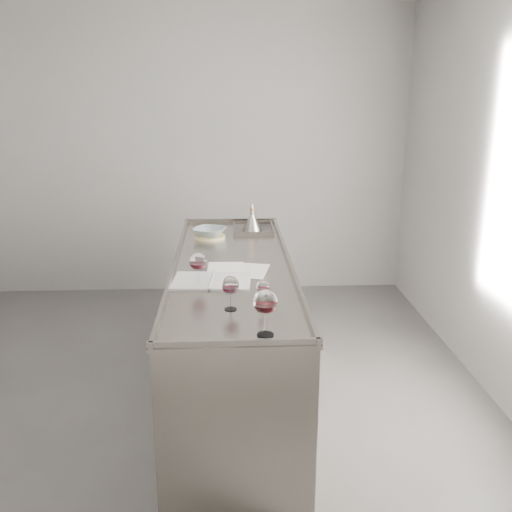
{
  "coord_description": "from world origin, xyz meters",
  "views": [
    {
      "loc": [
        0.48,
        -3.16,
        2.03
      ],
      "look_at": [
        0.65,
        0.22,
        1.02
      ],
      "focal_mm": 40.0,
      "sensor_mm": 36.0,
      "label": 1
    }
  ],
  "objects_px": {
    "notebook": "(212,281)",
    "wine_funnel": "(252,222)",
    "counter": "(233,332)",
    "wine_glass_small": "(263,288)",
    "wine_glass_left": "(198,262)",
    "wine_glass_middle": "(230,286)",
    "ceramic_bowl": "(210,232)",
    "wine_glass_right": "(265,303)"
  },
  "relations": [
    {
      "from": "notebook",
      "to": "wine_funnel",
      "type": "relative_size",
      "value": 2.05
    },
    {
      "from": "counter",
      "to": "wine_glass_small",
      "type": "bearing_deg",
      "value": -78.1
    },
    {
      "from": "wine_glass_left",
      "to": "wine_glass_middle",
      "type": "height_order",
      "value": "wine_glass_left"
    },
    {
      "from": "counter",
      "to": "notebook",
      "type": "distance_m",
      "value": 0.59
    },
    {
      "from": "wine_glass_left",
      "to": "wine_funnel",
      "type": "height_order",
      "value": "wine_funnel"
    },
    {
      "from": "wine_glass_left",
      "to": "ceramic_bowl",
      "type": "distance_m",
      "value": 1.08
    },
    {
      "from": "notebook",
      "to": "ceramic_bowl",
      "type": "bearing_deg",
      "value": 96.62
    },
    {
      "from": "wine_glass_right",
      "to": "wine_glass_small",
      "type": "bearing_deg",
      "value": 87.93
    },
    {
      "from": "counter",
      "to": "wine_glass_middle",
      "type": "bearing_deg",
      "value": -91.3
    },
    {
      "from": "wine_glass_left",
      "to": "counter",
      "type": "bearing_deg",
      "value": 63.56
    },
    {
      "from": "wine_glass_middle",
      "to": "wine_funnel",
      "type": "height_order",
      "value": "wine_funnel"
    },
    {
      "from": "wine_glass_left",
      "to": "notebook",
      "type": "distance_m",
      "value": 0.17
    },
    {
      "from": "counter",
      "to": "wine_glass_middle",
      "type": "height_order",
      "value": "wine_glass_middle"
    },
    {
      "from": "ceramic_bowl",
      "to": "wine_glass_right",
      "type": "bearing_deg",
      "value": -80.33
    },
    {
      "from": "counter",
      "to": "wine_glass_middle",
      "type": "relative_size",
      "value": 13.65
    },
    {
      "from": "wine_glass_left",
      "to": "notebook",
      "type": "relative_size",
      "value": 0.42
    },
    {
      "from": "wine_glass_right",
      "to": "ceramic_bowl",
      "type": "distance_m",
      "value": 1.79
    },
    {
      "from": "wine_glass_right",
      "to": "wine_glass_small",
      "type": "distance_m",
      "value": 0.36
    },
    {
      "from": "wine_glass_middle",
      "to": "notebook",
      "type": "height_order",
      "value": "wine_glass_middle"
    },
    {
      "from": "counter",
      "to": "notebook",
      "type": "xyz_separation_m",
      "value": [
        -0.12,
        -0.33,
        0.47
      ]
    },
    {
      "from": "wine_glass_small",
      "to": "ceramic_bowl",
      "type": "height_order",
      "value": "wine_glass_small"
    },
    {
      "from": "counter",
      "to": "ceramic_bowl",
      "type": "bearing_deg",
      "value": 103.3
    },
    {
      "from": "ceramic_bowl",
      "to": "wine_funnel",
      "type": "height_order",
      "value": "wine_funnel"
    },
    {
      "from": "counter",
      "to": "notebook",
      "type": "relative_size",
      "value": 5.15
    },
    {
      "from": "wine_glass_small",
      "to": "ceramic_bowl",
      "type": "distance_m",
      "value": 1.44
    },
    {
      "from": "wine_glass_left",
      "to": "wine_glass_right",
      "type": "distance_m",
      "value": 0.77
    },
    {
      "from": "notebook",
      "to": "ceramic_bowl",
      "type": "relative_size",
      "value": 2.01
    },
    {
      "from": "notebook",
      "to": "wine_glass_left",
      "type": "bearing_deg",
      "value": -134.01
    },
    {
      "from": "wine_glass_small",
      "to": "wine_glass_middle",
      "type": "bearing_deg",
      "value": -167.31
    },
    {
      "from": "wine_glass_middle",
      "to": "ceramic_bowl",
      "type": "xyz_separation_m",
      "value": [
        -0.14,
        1.44,
        -0.08
      ]
    },
    {
      "from": "counter",
      "to": "wine_glass_left",
      "type": "xyz_separation_m",
      "value": [
        -0.2,
        -0.39,
        0.61
      ]
    },
    {
      "from": "wine_glass_right",
      "to": "ceramic_bowl",
      "type": "xyz_separation_m",
      "value": [
        -0.3,
        1.76,
        -0.11
      ]
    },
    {
      "from": "notebook",
      "to": "ceramic_bowl",
      "type": "height_order",
      "value": "ceramic_bowl"
    },
    {
      "from": "notebook",
      "to": "wine_funnel",
      "type": "distance_m",
      "value": 1.24
    },
    {
      "from": "notebook",
      "to": "wine_glass_right",
      "type": "bearing_deg",
      "value": -66.29
    },
    {
      "from": "wine_glass_left",
      "to": "notebook",
      "type": "height_order",
      "value": "wine_glass_left"
    },
    {
      "from": "counter",
      "to": "notebook",
      "type": "bearing_deg",
      "value": -110.54
    },
    {
      "from": "wine_glass_right",
      "to": "notebook",
      "type": "height_order",
      "value": "wine_glass_right"
    },
    {
      "from": "counter",
      "to": "wine_funnel",
      "type": "xyz_separation_m",
      "value": [
        0.17,
        0.88,
        0.54
      ]
    },
    {
      "from": "counter",
      "to": "wine_glass_right",
      "type": "distance_m",
      "value": 1.26
    },
    {
      "from": "wine_glass_small",
      "to": "ceramic_bowl",
      "type": "bearing_deg",
      "value": 102.58
    },
    {
      "from": "wine_glass_small",
      "to": "wine_funnel",
      "type": "relative_size",
      "value": 0.62
    }
  ]
}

